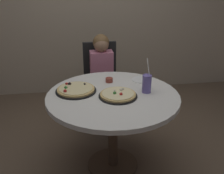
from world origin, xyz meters
name	(u,v)px	position (x,y,z in m)	size (l,w,h in m)	color
ground_plane	(113,165)	(0.00, 0.00, 0.00)	(8.00, 8.00, 0.00)	brown
dining_table	(113,105)	(0.00, 0.00, 0.65)	(1.15, 1.15, 0.75)	silver
chair_wooden	(101,78)	(0.00, 0.97, 0.53)	(0.40, 0.40, 0.95)	black
diner_child	(103,87)	(0.00, 0.79, 0.48)	(0.26, 0.41, 1.08)	#3F4766
pizza_veggie	(118,95)	(0.04, -0.05, 0.77)	(0.33, 0.33, 0.05)	black
pizza_cheese	(76,90)	(-0.31, 0.12, 0.77)	(0.36, 0.36, 0.05)	black
soda_cup	(147,84)	(0.30, 0.01, 0.83)	(0.08, 0.08, 0.31)	#6659A5
sauce_bowl	(109,80)	(0.01, 0.29, 0.77)	(0.07, 0.07, 0.04)	brown
plate_small	(141,80)	(0.32, 0.29, 0.76)	(0.18, 0.18, 0.01)	white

